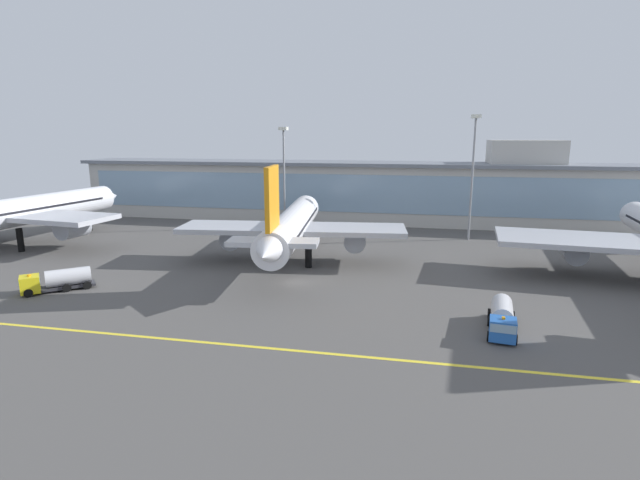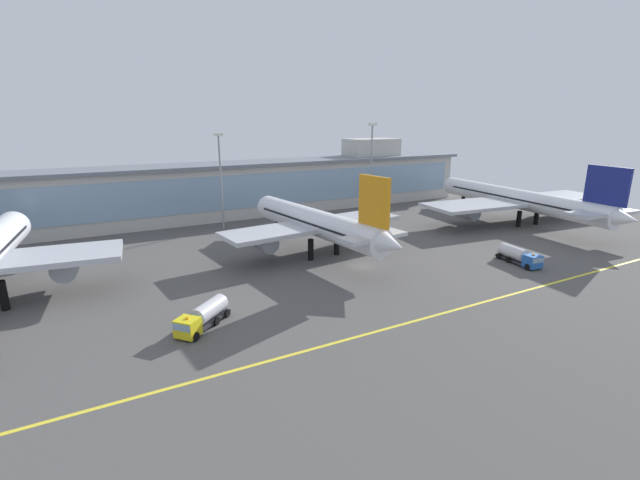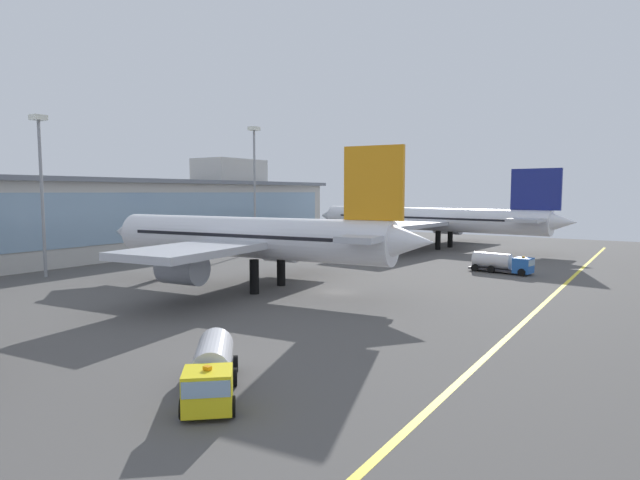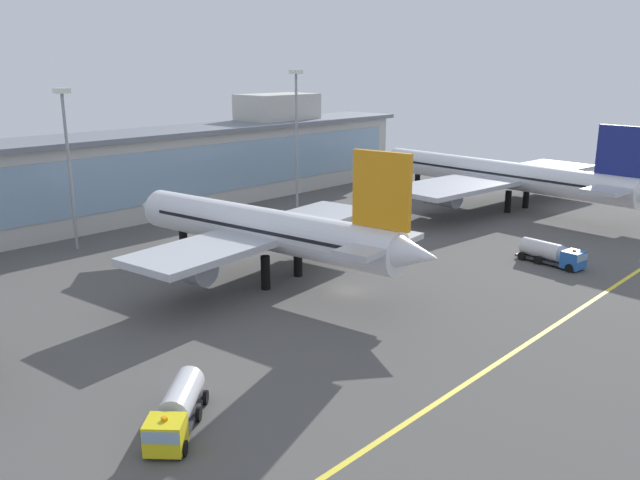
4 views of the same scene
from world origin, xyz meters
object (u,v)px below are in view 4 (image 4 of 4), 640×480
at_px(baggage_tug_near, 176,411).
at_px(apron_light_mast_centre, 296,121).
at_px(airliner_near_right, 264,230).
at_px(fuel_tanker_truck, 553,254).
at_px(apron_light_mast_west, 67,145).
at_px(airliner_far_right, 502,175).

height_order(baggage_tug_near, apron_light_mast_centre, apron_light_mast_centre).
height_order(airliner_near_right, fuel_tanker_truck, airliner_near_right).
height_order(fuel_tanker_truck, apron_light_mast_centre, apron_light_mast_centre).
relative_size(apron_light_mast_west, apron_light_mast_centre, 0.91).
relative_size(airliner_near_right, airliner_far_right, 0.79).
relative_size(baggage_tug_near, apron_light_mast_west, 0.37).
xyz_separation_m(airliner_near_right, airliner_far_right, (57.61, -0.89, -0.26)).
relative_size(baggage_tug_near, apron_light_mast_centre, 0.34).
bearing_deg(airliner_near_right, airliner_far_right, -97.31).
bearing_deg(apron_light_mast_west, baggage_tug_near, -109.69).
xyz_separation_m(fuel_tanker_truck, baggage_tug_near, (-57.27, 2.35, 0.00)).
distance_m(airliner_near_right, fuel_tanker_truck, 38.05).
relative_size(fuel_tanker_truck, apron_light_mast_centre, 0.38).
distance_m(fuel_tanker_truck, apron_light_mast_centre, 50.41).
relative_size(fuel_tanker_truck, apron_light_mast_west, 0.41).
bearing_deg(baggage_tug_near, airliner_near_right, 176.19).
bearing_deg(apron_light_mast_centre, airliner_near_right, -140.62).
bearing_deg(fuel_tanker_truck, apron_light_mast_west, -135.97).
height_order(fuel_tanker_truck, baggage_tug_near, same).
bearing_deg(apron_light_mast_centre, apron_light_mast_west, 173.48).
distance_m(airliner_near_right, apron_light_mast_west, 32.11).
xyz_separation_m(airliner_near_right, baggage_tug_near, (-27.65, -21.07, -4.68)).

